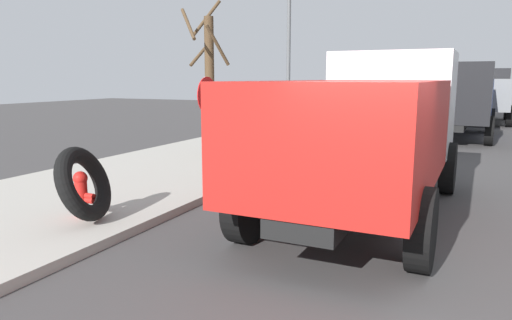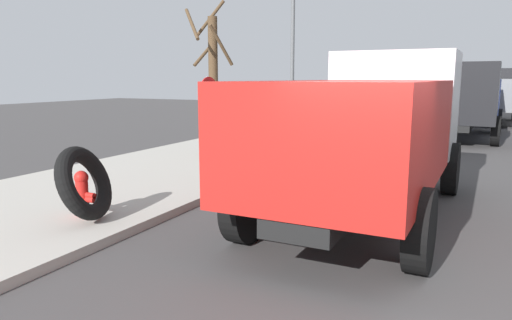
{
  "view_description": "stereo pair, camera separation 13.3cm",
  "coord_description": "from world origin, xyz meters",
  "px_view_note": "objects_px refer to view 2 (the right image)",
  "views": [
    {
      "loc": [
        -5.56,
        -0.71,
        2.44
      ],
      "look_at": [
        1.54,
        2.58,
        1.08
      ],
      "focal_mm": 33.08,
      "sensor_mm": 36.0,
      "label": 1
    },
    {
      "loc": [
        -5.5,
        -0.83,
        2.44
      ],
      "look_at": [
        1.54,
        2.58,
        1.08
      ],
      "focal_mm": 33.08,
      "sensor_mm": 36.0,
      "label": 2
    }
  ],
  "objects_px": {
    "loose_tire": "(85,183)",
    "dump_truck_gray": "(492,93)",
    "dump_truck_blue": "(465,99)",
    "bare_tree": "(213,80)",
    "stop_sign": "(209,111)",
    "dump_truck_red": "(371,125)",
    "fire_hydrant": "(82,192)",
    "street_light_pole": "(292,51)"
  },
  "relations": [
    {
      "from": "loose_tire",
      "to": "dump_truck_gray",
      "type": "height_order",
      "value": "dump_truck_gray"
    },
    {
      "from": "dump_truck_blue",
      "to": "bare_tree",
      "type": "bearing_deg",
      "value": 144.11
    },
    {
      "from": "stop_sign",
      "to": "bare_tree",
      "type": "bearing_deg",
      "value": 29.76
    },
    {
      "from": "dump_truck_red",
      "to": "stop_sign",
      "type": "bearing_deg",
      "value": 91.12
    },
    {
      "from": "stop_sign",
      "to": "dump_truck_blue",
      "type": "distance_m",
      "value": 13.47
    },
    {
      "from": "stop_sign",
      "to": "bare_tree",
      "type": "height_order",
      "value": "bare_tree"
    },
    {
      "from": "fire_hydrant",
      "to": "stop_sign",
      "type": "bearing_deg",
      "value": -15.35
    },
    {
      "from": "fire_hydrant",
      "to": "loose_tire",
      "type": "bearing_deg",
      "value": -126.83
    },
    {
      "from": "dump_truck_red",
      "to": "bare_tree",
      "type": "bearing_deg",
      "value": 56.65
    },
    {
      "from": "dump_truck_blue",
      "to": "dump_truck_gray",
      "type": "height_order",
      "value": "same"
    },
    {
      "from": "loose_tire",
      "to": "dump_truck_red",
      "type": "height_order",
      "value": "dump_truck_red"
    },
    {
      "from": "dump_truck_gray",
      "to": "street_light_pole",
      "type": "bearing_deg",
      "value": 159.79
    },
    {
      "from": "dump_truck_red",
      "to": "dump_truck_blue",
      "type": "bearing_deg",
      "value": -4.87
    },
    {
      "from": "loose_tire",
      "to": "stop_sign",
      "type": "relative_size",
      "value": 0.54
    },
    {
      "from": "stop_sign",
      "to": "street_light_pole",
      "type": "height_order",
      "value": "street_light_pole"
    },
    {
      "from": "dump_truck_red",
      "to": "dump_truck_blue",
      "type": "height_order",
      "value": "same"
    },
    {
      "from": "stop_sign",
      "to": "dump_truck_gray",
      "type": "relative_size",
      "value": 0.33
    },
    {
      "from": "loose_tire",
      "to": "bare_tree",
      "type": "height_order",
      "value": "bare_tree"
    },
    {
      "from": "dump_truck_red",
      "to": "dump_truck_gray",
      "type": "relative_size",
      "value": 1.0
    },
    {
      "from": "stop_sign",
      "to": "fire_hydrant",
      "type": "bearing_deg",
      "value": 164.65
    },
    {
      "from": "dump_truck_gray",
      "to": "fire_hydrant",
      "type": "bearing_deg",
      "value": 165.16
    },
    {
      "from": "loose_tire",
      "to": "stop_sign",
      "type": "xyz_separation_m",
      "value": [
        3.02,
        -0.49,
        0.98
      ]
    },
    {
      "from": "bare_tree",
      "to": "dump_truck_gray",
      "type": "bearing_deg",
      "value": -23.8
    },
    {
      "from": "fire_hydrant",
      "to": "dump_truck_red",
      "type": "relative_size",
      "value": 0.11
    },
    {
      "from": "stop_sign",
      "to": "loose_tire",
      "type": "bearing_deg",
      "value": 170.74
    },
    {
      "from": "dump_truck_blue",
      "to": "street_light_pole",
      "type": "bearing_deg",
      "value": 147.69
    },
    {
      "from": "fire_hydrant",
      "to": "street_light_pole",
      "type": "relative_size",
      "value": 0.12
    },
    {
      "from": "dump_truck_gray",
      "to": "loose_tire",
      "type": "bearing_deg",
      "value": 165.91
    },
    {
      "from": "loose_tire",
      "to": "bare_tree",
      "type": "distance_m",
      "value": 7.06
    },
    {
      "from": "fire_hydrant",
      "to": "street_light_pole",
      "type": "bearing_deg",
      "value": -3.85
    },
    {
      "from": "dump_truck_blue",
      "to": "dump_truck_gray",
      "type": "distance_m",
      "value": 8.28
    },
    {
      "from": "fire_hydrant",
      "to": "loose_tire",
      "type": "xyz_separation_m",
      "value": [
        -0.21,
        -0.28,
        0.22
      ]
    },
    {
      "from": "dump_truck_blue",
      "to": "bare_tree",
      "type": "relative_size",
      "value": 1.55
    },
    {
      "from": "fire_hydrant",
      "to": "bare_tree",
      "type": "height_order",
      "value": "bare_tree"
    },
    {
      "from": "dump_truck_red",
      "to": "fire_hydrant",
      "type": "bearing_deg",
      "value": 124.79
    },
    {
      "from": "fire_hydrant",
      "to": "stop_sign",
      "type": "height_order",
      "value": "stop_sign"
    },
    {
      "from": "dump_truck_blue",
      "to": "street_light_pole",
      "type": "relative_size",
      "value": 1.14
    },
    {
      "from": "bare_tree",
      "to": "loose_tire",
      "type": "bearing_deg",
      "value": -166.53
    },
    {
      "from": "bare_tree",
      "to": "street_light_pole",
      "type": "distance_m",
      "value": 2.64
    },
    {
      "from": "street_light_pole",
      "to": "dump_truck_red",
      "type": "bearing_deg",
      "value": -145.57
    },
    {
      "from": "dump_truck_blue",
      "to": "dump_truck_gray",
      "type": "bearing_deg",
      "value": -7.41
    },
    {
      "from": "fire_hydrant",
      "to": "street_light_pole",
      "type": "xyz_separation_m",
      "value": [
        8.13,
        -0.55,
        2.69
      ]
    }
  ]
}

